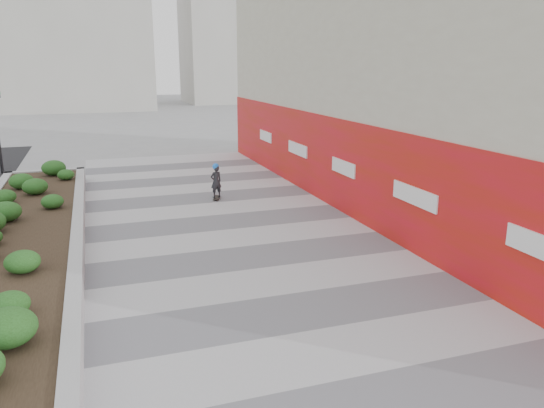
{
  "coord_description": "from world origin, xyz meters",
  "views": [
    {
      "loc": [
        -3.57,
        -7.03,
        4.69
      ],
      "look_at": [
        0.8,
        5.84,
        1.1
      ],
      "focal_mm": 35.0,
      "sensor_mm": 36.0,
      "label": 1
    }
  ],
  "objects": [
    {
      "name": "ground",
      "position": [
        0.0,
        0.0,
        0.0
      ],
      "size": [
        160.0,
        160.0,
        0.0
      ],
      "primitive_type": "plane",
      "color": "gray",
      "rests_on": "ground"
    },
    {
      "name": "distant_bldg_north_r",
      "position": [
        15.0,
        60.0,
        12.0
      ],
      "size": [
        14.0,
        10.0,
        24.0
      ],
      "primitive_type": "cube",
      "color": "#ADAAA3",
      "rests_on": "ground"
    },
    {
      "name": "skateboarder",
      "position": [
        0.46,
        11.04,
        0.67
      ],
      "size": [
        0.48,
        0.75,
        1.31
      ],
      "rotation": [
        0.0,
        0.0,
        -0.33
      ],
      "color": "beige",
      "rests_on": "ground"
    },
    {
      "name": "planter",
      "position": [
        -5.5,
        7.0,
        0.42
      ],
      "size": [
        3.0,
        18.0,
        0.9
      ],
      "color": "#9E9EA0",
      "rests_on": "ground"
    },
    {
      "name": "building",
      "position": [
        6.98,
        8.98,
        3.98
      ],
      "size": [
        6.04,
        24.08,
        8.0
      ],
      "color": "#BCB4A0",
      "rests_on": "ground"
    },
    {
      "name": "walkway",
      "position": [
        0.0,
        3.0,
        0.01
      ],
      "size": [
        8.0,
        36.0,
        0.01
      ],
      "primitive_type": "cube",
      "color": "#A8A8AD",
      "rests_on": "ground"
    },
    {
      "name": "distant_bldg_north_l",
      "position": [
        -5.0,
        55.0,
        10.0
      ],
      "size": [
        16.0,
        12.0,
        20.0
      ],
      "primitive_type": "cube",
      "color": "#ADAAA3",
      "rests_on": "ground"
    },
    {
      "name": "manhole_cover",
      "position": [
        0.5,
        3.0,
        0.0
      ],
      "size": [
        0.44,
        0.44,
        0.01
      ],
      "primitive_type": "cylinder",
      "color": "#595654",
      "rests_on": "ground"
    }
  ]
}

